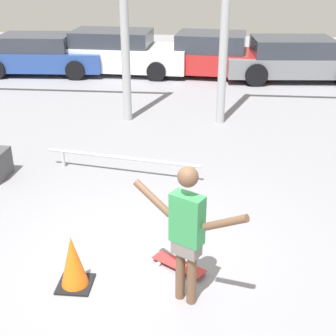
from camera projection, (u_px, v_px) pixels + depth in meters
name	position (u px, v px, depth m)	size (l,w,h in m)	color
ground_plane	(139.00, 263.00, 6.29)	(36.00, 36.00, 0.00)	gray
skateboarder	(187.00, 229.00, 5.22)	(1.32, 0.79, 1.77)	brown
skateboard	(179.00, 265.00, 6.17)	(0.74, 0.57, 0.08)	red
grind_rail	(122.00, 160.00, 8.65)	(2.94, 0.57, 0.36)	#B7BABF
parked_car_blue	(41.00, 55.00, 15.51)	(4.21, 2.02, 1.26)	#284793
parked_car_white	(117.00, 53.00, 15.50)	(4.67, 2.04, 1.40)	white
parked_car_red	(214.00, 56.00, 15.20)	(4.07, 2.17, 1.37)	red
parked_car_grey	(295.00, 59.00, 14.78)	(4.58, 2.18, 1.30)	slate
traffic_cone	(73.00, 262.00, 5.74)	(0.43, 0.43, 0.72)	black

